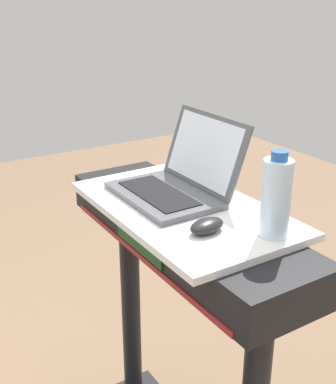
# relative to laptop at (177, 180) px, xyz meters

# --- Properties ---
(desk_board) EXTENTS (0.67, 0.39, 0.02)m
(desk_board) POSITION_rel_laptop_xyz_m (0.07, -0.03, -0.06)
(desk_board) COLOR white
(desk_board) RESTS_ON treadmill_base
(laptop) EXTENTS (0.33, 0.29, 0.22)m
(laptop) POSITION_rel_laptop_xyz_m (0.00, 0.00, 0.00)
(laptop) COLOR #515459
(laptop) RESTS_ON desk_board
(computer_mouse) EXTENTS (0.08, 0.11, 0.03)m
(computer_mouse) POSITION_rel_laptop_xyz_m (0.24, -0.07, -0.03)
(computer_mouse) COLOR black
(computer_mouse) RESTS_ON desk_board
(water_bottle) EXTENTS (0.07, 0.07, 0.21)m
(water_bottle) POSITION_rel_laptop_xyz_m (0.34, 0.06, 0.05)
(water_bottle) COLOR silver
(water_bottle) RESTS_ON desk_board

